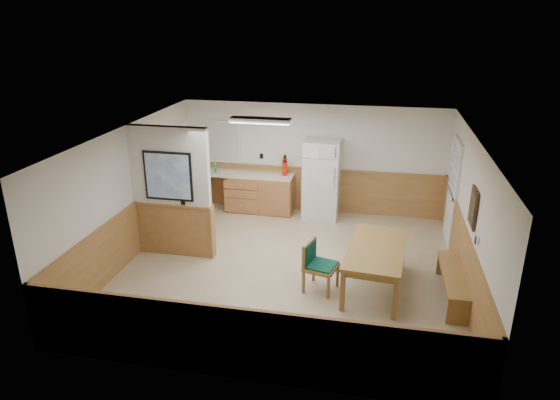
% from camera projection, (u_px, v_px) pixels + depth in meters
% --- Properties ---
extents(ground, '(6.00, 6.00, 0.00)m').
position_uv_depth(ground, '(288.00, 269.00, 9.10)').
color(ground, tan).
rests_on(ground, ground).
extents(ceiling, '(6.00, 6.00, 0.02)m').
position_uv_depth(ceiling, '(289.00, 134.00, 8.22)').
color(ceiling, white).
rests_on(ceiling, back_wall).
extents(back_wall, '(6.00, 0.02, 2.50)m').
position_uv_depth(back_wall, '(313.00, 159.00, 11.41)').
color(back_wall, silver).
rests_on(back_wall, ground).
extents(right_wall, '(0.02, 6.00, 2.50)m').
position_uv_depth(right_wall, '(470.00, 218.00, 8.10)').
color(right_wall, silver).
rests_on(right_wall, ground).
extents(left_wall, '(0.02, 6.00, 2.50)m').
position_uv_depth(left_wall, '(129.00, 193.00, 9.22)').
color(left_wall, silver).
rests_on(left_wall, ground).
extents(wainscot_back, '(6.00, 0.04, 1.00)m').
position_uv_depth(wainscot_back, '(312.00, 190.00, 11.65)').
color(wainscot_back, '#AB6F44').
rests_on(wainscot_back, ground).
extents(wainscot_right, '(0.04, 6.00, 1.00)m').
position_uv_depth(wainscot_right, '(463.00, 260.00, 8.36)').
color(wainscot_right, '#AB6F44').
rests_on(wainscot_right, ground).
extents(wainscot_left, '(0.04, 6.00, 1.00)m').
position_uv_depth(wainscot_left, '(134.00, 231.00, 9.48)').
color(wainscot_left, '#AB6F44').
rests_on(wainscot_left, ground).
extents(partition_wall, '(1.50, 0.20, 2.50)m').
position_uv_depth(partition_wall, '(172.00, 194.00, 9.26)').
color(partition_wall, silver).
rests_on(partition_wall, ground).
extents(kitchen_counter, '(2.20, 0.61, 1.00)m').
position_uv_depth(kitchen_counter, '(259.00, 192.00, 11.62)').
color(kitchen_counter, '#AB683C').
rests_on(kitchen_counter, ground).
extents(exterior_door, '(0.07, 1.02, 2.15)m').
position_uv_depth(exterior_door, '(452.00, 191.00, 9.92)').
color(exterior_door, silver).
rests_on(exterior_door, ground).
extents(kitchen_window, '(0.80, 0.04, 1.00)m').
position_uv_depth(kitchen_window, '(224.00, 142.00, 11.67)').
color(kitchen_window, silver).
rests_on(kitchen_window, back_wall).
extents(wall_painting, '(0.04, 0.50, 0.60)m').
position_uv_depth(wall_painting, '(473.00, 208.00, 7.72)').
color(wall_painting, '#372116').
rests_on(wall_painting, right_wall).
extents(fluorescent_fixture, '(1.20, 0.30, 0.09)m').
position_uv_depth(fluorescent_fixture, '(260.00, 120.00, 9.58)').
color(fluorescent_fixture, silver).
rests_on(fluorescent_fixture, ceiling).
extents(refrigerator, '(0.80, 0.72, 1.79)m').
position_uv_depth(refrigerator, '(322.00, 179.00, 11.14)').
color(refrigerator, silver).
rests_on(refrigerator, ground).
extents(dining_table, '(1.09, 1.91, 0.75)m').
position_uv_depth(dining_table, '(376.00, 253.00, 8.25)').
color(dining_table, olive).
rests_on(dining_table, ground).
extents(dining_bench, '(0.37, 1.65, 0.45)m').
position_uv_depth(dining_bench, '(453.00, 279.00, 8.07)').
color(dining_bench, olive).
rests_on(dining_bench, ground).
extents(dining_chair, '(0.80, 0.63, 0.85)m').
position_uv_depth(dining_chair, '(316.00, 262.00, 8.29)').
color(dining_chair, olive).
rests_on(dining_chair, ground).
extents(fire_extinguisher, '(0.13, 0.13, 0.48)m').
position_uv_depth(fire_extinguisher, '(285.00, 167.00, 11.31)').
color(fire_extinguisher, red).
rests_on(fire_extinguisher, kitchen_counter).
extents(soap_bottle, '(0.07, 0.07, 0.20)m').
position_uv_depth(soap_bottle, '(215.00, 168.00, 11.58)').
color(soap_bottle, green).
rests_on(soap_bottle, kitchen_counter).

